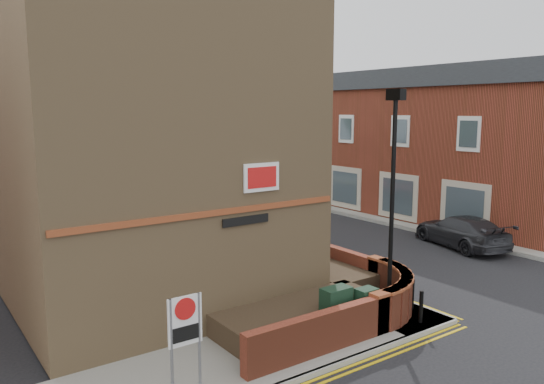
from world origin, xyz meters
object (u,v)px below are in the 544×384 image
at_px(utility_cabinet_large, 336,310).
at_px(zone_sign, 185,329).
at_px(lamppost, 392,204).
at_px(silver_car_near, 259,227).

xyz_separation_m(utility_cabinet_large, zone_sign, (-4.70, -0.80, 0.92)).
bearing_deg(utility_cabinet_large, zone_sign, -170.31).
relative_size(lamppost, zone_sign, 2.86).
height_order(lamppost, utility_cabinet_large, lamppost).
relative_size(utility_cabinet_large, silver_car_near, 0.31).
bearing_deg(silver_car_near, lamppost, -108.28).
bearing_deg(zone_sign, silver_car_near, 49.70).
distance_m(lamppost, zone_sign, 6.85).
bearing_deg(lamppost, utility_cabinet_large, 176.99).
relative_size(lamppost, silver_car_near, 1.61).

